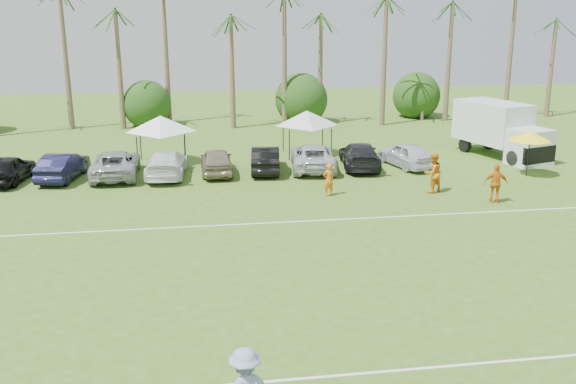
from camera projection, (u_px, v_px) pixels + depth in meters
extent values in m
cube|color=white|center=(313.00, 378.00, 15.94)|extent=(80.00, 0.10, 0.01)
cube|color=white|center=(260.00, 223.00, 27.34)|extent=(80.00, 0.10, 0.01)
cone|color=brown|center=(60.00, 62.00, 46.99)|extent=(0.44, 0.44, 10.00)
cone|color=brown|center=(116.00, 55.00, 47.44)|extent=(0.44, 0.44, 11.00)
cone|color=brown|center=(172.00, 74.00, 48.44)|extent=(0.44, 0.44, 8.00)
cone|color=brown|center=(224.00, 67.00, 48.88)|extent=(0.44, 0.44, 9.00)
cone|color=brown|center=(276.00, 60.00, 49.33)|extent=(0.44, 0.44, 10.00)
cone|color=brown|center=(327.00, 52.00, 49.77)|extent=(0.44, 0.44, 11.00)
cone|color=brown|center=(388.00, 71.00, 50.92)|extent=(0.44, 0.44, 8.00)
cone|color=brown|center=(449.00, 64.00, 51.51)|extent=(0.44, 0.44, 9.00)
cone|color=brown|center=(508.00, 57.00, 52.10)|extent=(0.44, 0.44, 10.00)
cone|color=brown|center=(554.00, 50.00, 52.55)|extent=(0.44, 0.44, 11.00)
cylinder|color=brown|center=(148.00, 116.00, 50.01)|extent=(0.30, 0.30, 1.40)
sphere|color=#193E11|center=(147.00, 102.00, 49.71)|extent=(4.00, 4.00, 4.00)
cylinder|color=brown|center=(299.00, 112.00, 51.76)|extent=(0.30, 0.30, 1.40)
sphere|color=#193E11|center=(299.00, 99.00, 51.46)|extent=(4.00, 4.00, 4.00)
cylinder|color=brown|center=(418.00, 110.00, 53.22)|extent=(0.30, 0.30, 1.40)
sphere|color=#193E11|center=(419.00, 96.00, 52.92)|extent=(4.00, 4.00, 4.00)
imported|color=orange|center=(329.00, 180.00, 31.18)|extent=(0.68, 0.55, 1.61)
imported|color=orange|center=(433.00, 173.00, 31.67)|extent=(1.17, 1.04, 2.00)
imported|color=orange|center=(496.00, 183.00, 30.01)|extent=(1.18, 0.72, 1.87)
cube|color=silver|center=(492.00, 122.00, 39.77)|extent=(3.74, 5.09, 2.48)
cube|color=silver|center=(530.00, 147.00, 37.31)|extent=(2.71, 2.39, 2.08)
cube|color=black|center=(539.00, 155.00, 36.76)|extent=(2.26, 0.97, 0.99)
cube|color=#E5590C|center=(507.00, 127.00, 40.43)|extent=(0.50, 1.52, 0.89)
cylinder|color=black|center=(514.00, 158.00, 37.23)|extent=(0.55, 0.94, 0.89)
cylinder|color=black|center=(539.00, 155.00, 38.07)|extent=(0.55, 0.94, 0.89)
cylinder|color=black|center=(465.00, 145.00, 40.81)|extent=(0.55, 0.94, 0.89)
cylinder|color=black|center=(489.00, 142.00, 41.66)|extent=(0.55, 0.94, 0.89)
cylinder|color=black|center=(137.00, 153.00, 36.11)|extent=(0.06, 0.06, 1.90)
cylinder|color=black|center=(185.00, 152.00, 36.49)|extent=(0.06, 0.06, 1.90)
cylinder|color=black|center=(141.00, 144.00, 38.62)|extent=(0.06, 0.06, 1.90)
cylinder|color=black|center=(185.00, 143.00, 39.00)|extent=(0.06, 0.06, 1.90)
pyramid|color=white|center=(160.00, 116.00, 37.03)|extent=(4.10, 4.10, 0.95)
cylinder|color=black|center=(289.00, 145.00, 38.42)|extent=(0.06, 0.06, 1.85)
cylinder|color=black|center=(331.00, 144.00, 38.80)|extent=(0.06, 0.06, 1.85)
cylinder|color=black|center=(283.00, 137.00, 40.87)|extent=(0.06, 0.06, 1.85)
cylinder|color=black|center=(323.00, 136.00, 41.24)|extent=(0.06, 0.06, 1.85)
pyramid|color=silver|center=(307.00, 111.00, 39.32)|extent=(3.99, 3.99, 0.92)
cylinder|color=black|center=(528.00, 156.00, 34.67)|extent=(0.05, 0.05, 2.24)
cone|color=#FFF51A|center=(530.00, 136.00, 34.36)|extent=(2.24, 2.24, 0.51)
imported|color=black|center=(8.00, 169.00, 33.63)|extent=(2.31, 4.43, 1.44)
imported|color=black|center=(63.00, 166.00, 34.19)|extent=(2.31, 4.58, 1.44)
imported|color=#A0A1A3|center=(116.00, 164.00, 34.71)|extent=(2.43, 5.20, 1.44)
imported|color=white|center=(166.00, 163.00, 34.80)|extent=(2.38, 5.10, 1.44)
imported|color=gray|center=(217.00, 161.00, 35.35)|extent=(1.70, 4.23, 1.44)
imported|color=black|center=(266.00, 159.00, 35.81)|extent=(2.04, 4.52, 1.44)
imported|color=silver|center=(313.00, 157.00, 36.34)|extent=(3.04, 5.45, 1.44)
imported|color=black|center=(360.00, 155.00, 36.72)|extent=(2.65, 5.19, 1.44)
imported|color=silver|center=(407.00, 154.00, 36.91)|extent=(2.65, 4.51, 1.44)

